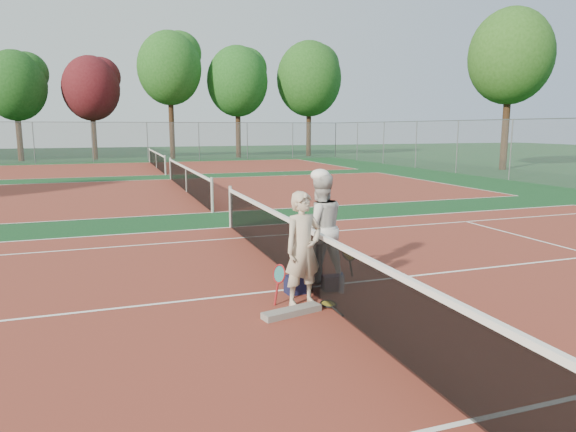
{
  "coord_description": "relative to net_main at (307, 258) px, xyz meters",
  "views": [
    {
      "loc": [
        -2.97,
        -7.55,
        2.6
      ],
      "look_at": [
        0.0,
        0.93,
        1.05
      ],
      "focal_mm": 32.0,
      "sensor_mm": 36.0,
      "label": 1
    }
  ],
  "objects": [
    {
      "name": "tree_back_3",
      "position": [
        2.21,
        36.68,
        6.86
      ],
      "size": [
        5.21,
        5.21,
        10.39
      ],
      "color": "#382314",
      "rests_on": "ground"
    },
    {
      "name": "tree_back_maroon",
      "position": [
        -3.94,
        37.77,
        5.18
      ],
      "size": [
        4.5,
        4.5,
        8.3
      ],
      "color": "#382314",
      "rests_on": "ground"
    },
    {
      "name": "ground",
      "position": [
        0.0,
        0.0,
        -0.51
      ],
      "size": [
        130.0,
        130.0,
        0.0
      ],
      "primitive_type": "plane",
      "color": "#0F3718",
      "rests_on": "ground"
    },
    {
      "name": "tree_back_4",
      "position": [
        7.93,
        36.82,
        5.99
      ],
      "size": [
        5.24,
        5.24,
        9.53
      ],
      "color": "#382314",
      "rests_on": "ground"
    },
    {
      "name": "net_far_a",
      "position": [
        0.0,
        13.5,
        0.0
      ],
      "size": [
        0.1,
        10.98,
        1.02
      ],
      "primitive_type": null,
      "color": "black",
      "rests_on": "ground"
    },
    {
      "name": "racket_spare",
      "position": [
        -0.01,
        -0.92,
        -0.48
      ],
      "size": [
        0.28,
        0.61,
        0.05
      ],
      "primitive_type": null,
      "rotation": [
        0.0,
        0.0,
        1.59
      ],
      "color": "black",
      "rests_on": "ground"
    },
    {
      "name": "tree_back_5",
      "position": [
        14.55,
        36.77,
        6.39
      ],
      "size": [
        5.83,
        5.83,
        10.27
      ],
      "color": "#382314",
      "rests_on": "ground"
    },
    {
      "name": "court_far_a",
      "position": [
        0.0,
        13.5,
        -0.51
      ],
      "size": [
        23.77,
        10.97,
        0.01
      ],
      "primitive_type": "cube",
      "color": "maroon",
      "rests_on": "ground"
    },
    {
      "name": "water_bottle",
      "position": [
        0.43,
        -0.43,
        -0.36
      ],
      "size": [
        0.09,
        0.09,
        0.3
      ],
      "primitive_type": "cylinder",
      "color": "silver",
      "rests_on": "ground"
    },
    {
      "name": "net_main",
      "position": [
        0.0,
        0.0,
        0.0
      ],
      "size": [
        0.1,
        10.98,
        1.02
      ],
      "primitive_type": null,
      "color": "black",
      "rests_on": "ground"
    },
    {
      "name": "court_main",
      "position": [
        0.0,
        0.0,
        -0.51
      ],
      "size": [
        23.77,
        10.97,
        0.01
      ],
      "primitive_type": "cube",
      "color": "maroon",
      "rests_on": "ground"
    },
    {
      "name": "court_far_b",
      "position": [
        0.0,
        27.0,
        -0.51
      ],
      "size": [
        23.77,
        10.97,
        0.01
      ],
      "primitive_type": "cube",
      "color": "maroon",
      "rests_on": "ground"
    },
    {
      "name": "player_a",
      "position": [
        -0.35,
        -0.74,
        0.34
      ],
      "size": [
        0.7,
        0.55,
        1.7
      ],
      "primitive_type": "imported",
      "rotation": [
        0.0,
        0.0,
        0.25
      ],
      "color": "#BEAC93",
      "rests_on": "ground"
    },
    {
      "name": "net_far_b",
      "position": [
        0.0,
        27.0,
        0.0
      ],
      "size": [
        0.1,
        10.98,
        1.02
      ],
      "primitive_type": null,
      "color": "black",
      "rests_on": "ground"
    },
    {
      "name": "fence_back",
      "position": [
        0.0,
        34.0,
        0.99
      ],
      "size": [
        32.0,
        0.06,
        3.0
      ],
      "primitive_type": null,
      "color": "slate",
      "rests_on": "ground"
    },
    {
      "name": "tree_right_1",
      "position": [
        20.4,
        18.41,
        6.31
      ],
      "size": [
        5.0,
        5.0,
        9.73
      ],
      "color": "#382314",
      "rests_on": "ground"
    },
    {
      "name": "racket_red",
      "position": [
        -0.67,
        -0.58,
        -0.21
      ],
      "size": [
        0.27,
        0.31,
        0.59
      ],
      "primitive_type": null,
      "rotation": [
        0.0,
        0.0,
        0.5
      ],
      "color": "maroon",
      "rests_on": "ground"
    },
    {
      "name": "net_cover_canvas",
      "position": [
        -0.65,
        -1.08,
        -0.46
      ],
      "size": [
        0.92,
        0.42,
        0.09
      ],
      "primitive_type": "cube",
      "rotation": [
        0.0,
        0.0,
        0.24
      ],
      "color": "slate",
      "rests_on": "ground"
    },
    {
      "name": "player_b",
      "position": [
        0.36,
        0.33,
        0.42
      ],
      "size": [
        0.92,
        0.72,
        1.86
      ],
      "primitive_type": "imported",
      "rotation": [
        0.0,
        0.0,
        3.12
      ],
      "color": "silver",
      "rests_on": "ground"
    },
    {
      "name": "sports_bag_navy",
      "position": [
        -0.24,
        -0.2,
        -0.37
      ],
      "size": [
        0.39,
        0.28,
        0.29
      ],
      "primitive_type": "cube",
      "rotation": [
        0.0,
        0.0,
        0.09
      ],
      "color": "black",
      "rests_on": "ground"
    },
    {
      "name": "sports_bag_purple",
      "position": [
        0.34,
        -0.25,
        -0.39
      ],
      "size": [
        0.32,
        0.24,
        0.24
      ],
      "primitive_type": "cube",
      "rotation": [
        0.0,
        0.0,
        -0.11
      ],
      "color": "black",
      "rests_on": "ground"
    },
    {
      "name": "tree_back_1",
      "position": [
        -9.4,
        37.52,
        5.24
      ],
      "size": [
        4.66,
        4.66,
        8.46
      ],
      "color": "#382314",
      "rests_on": "ground"
    },
    {
      "name": "racket_black_held",
      "position": [
        0.87,
        0.24,
        -0.23
      ],
      "size": [
        0.37,
        0.37,
        0.57
      ],
      "primitive_type": null,
      "rotation": [
        0.0,
        0.0,
        3.85
      ],
      "color": "black",
      "rests_on": "ground"
    }
  ]
}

